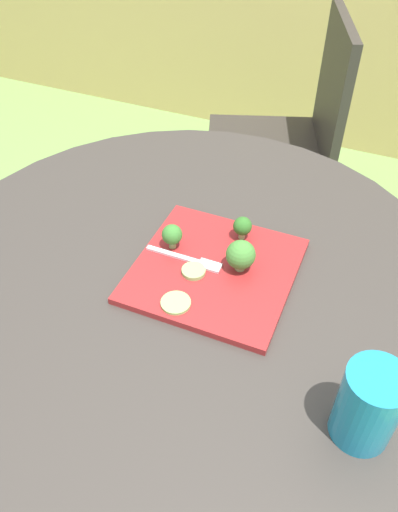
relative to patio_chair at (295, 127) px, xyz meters
The scene contains 11 objects.
ground_plane 1.14m from the patio_chair, 88.76° to the right, with size 12.00×12.00×0.00m, color #70994C.
patio_table 1.01m from the patio_chair, 88.76° to the right, with size 1.06×1.06×0.75m.
patio_chair is the anchor object (origin of this frame).
salad_plate 1.03m from the patio_chair, 85.44° to the right, with size 0.29×0.29×0.01m, color maroon.
drinking_glass 1.31m from the patio_chair, 72.26° to the right, with size 0.09×0.09×0.13m.
fork 1.03m from the patio_chair, 88.23° to the right, with size 0.15×0.02×0.00m.
broccoli_floret_0 1.01m from the patio_chair, 91.06° to the right, with size 0.04×0.04×0.05m.
broccoli_floret_1 0.94m from the patio_chair, 83.74° to the right, with size 0.04×0.04×0.05m.
broccoli_floret_2 1.03m from the patio_chair, 82.79° to the right, with size 0.06×0.06×0.06m.
cucumber_slice_0 1.14m from the patio_chair, 87.43° to the right, with size 0.05×0.05×0.01m, color #8EB766.
cucumber_slice_1 1.06m from the patio_chair, 87.31° to the right, with size 0.04×0.04×0.01m, color #8EB766.
Camera 1 is at (0.29, -0.63, 1.45)m, focal length 35.79 mm.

